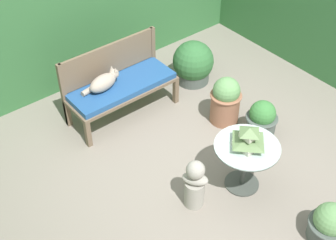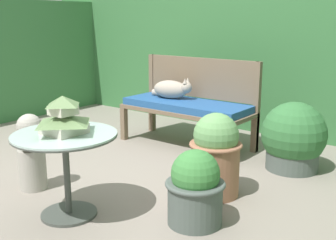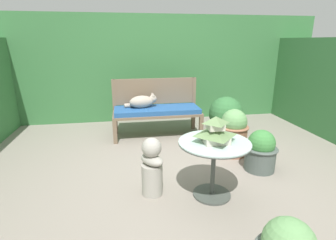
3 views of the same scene
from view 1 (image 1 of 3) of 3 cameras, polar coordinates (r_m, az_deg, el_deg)
name	(u,v)px [view 1 (image 1 of 3)]	position (r m, az deg, el deg)	size (l,w,h in m)	color
ground	(188,160)	(5.47, 2.51, -4.92)	(30.00, 30.00, 0.00)	gray
foliage_hedge_back	(65,1)	(6.70, -12.48, 13.94)	(6.40, 1.02, 1.97)	#38703D
foliage_hedge_right	(335,17)	(6.98, 19.66, 11.69)	(0.70, 3.72, 1.55)	#38703D
garden_bench	(122,88)	(5.88, -5.61, 3.89)	(1.40, 0.54, 0.47)	brown
bench_backrest	(110,63)	(5.92, -7.14, 6.88)	(1.40, 0.06, 0.91)	brown
cat	(103,82)	(5.72, -7.87, 4.60)	(0.53, 0.26, 0.23)	#A89989
patio_table	(246,155)	(4.95, 9.49, -4.18)	(0.69, 0.69, 0.58)	#424742
pagoda_birdhouse	(249,138)	(4.80, 9.79, -2.23)	(0.32, 0.32, 0.25)	beige
garden_bust	(195,184)	(4.83, 3.28, -7.82)	(0.29, 0.31, 0.61)	#A39E93
potted_plant_bench_right	(193,64)	(6.52, 3.08, 6.85)	(0.57, 0.57, 0.61)	#4C5651
potted_plant_table_near	(261,120)	(5.74, 11.33, 0.00)	(0.39, 0.39, 0.50)	#4C5651
potted_plant_table_far	(226,100)	(5.84, 7.03, 2.42)	(0.40, 0.40, 0.64)	#9E664C
potted_plant_bench_left	(329,224)	(4.89, 19.08, -11.90)	(0.42, 0.42, 0.44)	#4C5651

